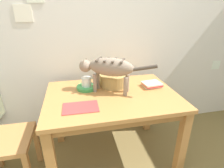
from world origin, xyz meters
TOP-DOWN VIEW (x-y plane):
  - wall_rear at (0.00, 1.75)m, footprint 5.14×0.11m
  - dining_table at (0.04, 1.17)m, footprint 1.19×0.84m
  - cat at (0.02, 1.23)m, footprint 0.64×0.37m
  - saucer_bowl at (-0.18, 1.34)m, footprint 0.19×0.19m
  - coffee_mug at (-0.17, 1.34)m, footprint 0.14×0.09m
  - magazine at (-0.26, 0.98)m, footprint 0.28×0.19m
  - book_stack at (0.46, 1.25)m, footprint 0.19×0.16m
  - wicker_basket at (0.10, 1.36)m, footprint 0.28×0.28m

SIDE VIEW (x-z plane):
  - dining_table at x=0.04m, z-range 0.28..1.02m
  - magazine at x=-0.26m, z-range 0.74..0.75m
  - saucer_bowl at x=-0.18m, z-range 0.74..0.77m
  - book_stack at x=0.46m, z-range 0.74..0.79m
  - wicker_basket at x=0.10m, z-range 0.74..0.86m
  - coffee_mug at x=-0.17m, z-range 0.77..0.86m
  - cat at x=0.02m, z-range 0.81..1.13m
  - wall_rear at x=0.00m, z-range 0.00..2.50m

